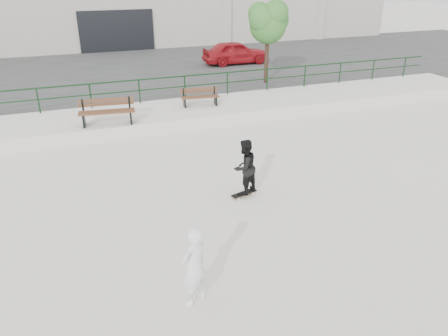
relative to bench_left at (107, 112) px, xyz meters
name	(u,v)px	position (x,y,z in m)	size (l,w,h in m)	color
ground	(274,244)	(2.63, -8.51, -0.96)	(120.00, 120.00, 0.00)	white
ledge	(171,115)	(2.63, 0.99, -0.71)	(30.00, 3.00, 0.50)	silver
parking_strip	(134,72)	(2.63, 9.49, -0.71)	(60.00, 14.00, 0.50)	#353535
railing	(162,84)	(2.63, 2.29, 0.28)	(28.00, 0.06, 1.03)	#133617
bench_left	(107,112)	(0.00, 0.00, 0.00)	(2.07, 0.83, 0.93)	#56371D
bench_right	(200,97)	(3.92, 1.05, -0.10)	(1.63, 0.64, 0.73)	#56371D
tree	(268,21)	(8.31, 3.80, 2.51)	(2.22, 1.98, 3.96)	#402920
red_car	(236,52)	(8.59, 8.63, 0.21)	(1.58, 3.93, 1.34)	#A7141C
skateboard	(244,193)	(2.90, -6.11, -0.89)	(0.81, 0.40, 0.09)	black
standing_skater	(245,167)	(2.90, -6.11, -0.08)	(0.76, 0.59, 1.57)	black
seated_skater	(194,267)	(0.38, -9.68, -0.15)	(0.59, 0.39, 1.62)	white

